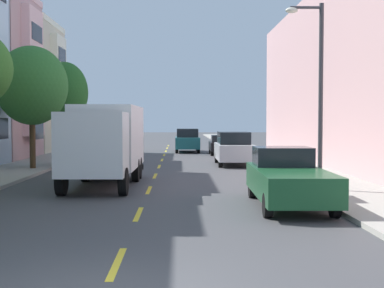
{
  "coord_description": "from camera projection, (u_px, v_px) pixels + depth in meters",
  "views": [
    {
      "loc": [
        1.12,
        -7.37,
        2.56
      ],
      "look_at": [
        1.86,
        22.79,
        1.23
      ],
      "focal_mm": 49.13,
      "sensor_mm": 36.0,
      "label": 1
    }
  ],
  "objects": [
    {
      "name": "ground_plane",
      "position": [
        163.0,
        157.0,
        37.41
      ],
      "size": [
        160.0,
        160.0,
        0.0
      ],
      "primitive_type": "plane",
      "color": "#424244"
    },
    {
      "name": "sidewalk_left",
      "position": [
        57.0,
        158.0,
        35.24
      ],
      "size": [
        3.2,
        120.0,
        0.14
      ],
      "primitive_type": "cube",
      "color": "#A39E93",
      "rests_on": "ground_plane"
    },
    {
      "name": "sidewalk_right",
      "position": [
        267.0,
        158.0,
        35.59
      ],
      "size": [
        3.2,
        120.0,
        0.14
      ],
      "primitive_type": "cube",
      "color": "#A39E93",
      "rests_on": "ground_plane"
    },
    {
      "name": "lane_centerline_dashes",
      "position": [
        161.0,
        163.0,
        31.92
      ],
      "size": [
        0.14,
        47.2,
        0.01
      ],
      "color": "yellow",
      "rests_on": "ground_plane"
    },
    {
      "name": "street_tree_third",
      "position": [
        32.0,
        86.0,
        26.78
      ],
      "size": [
        3.64,
        3.64,
        6.25
      ],
      "color": "#47331E",
      "rests_on": "sidewalk_left"
    },
    {
      "name": "street_tree_farthest",
      "position": [
        65.0,
        93.0,
        34.47
      ],
      "size": [
        3.05,
        3.05,
        6.3
      ],
      "color": "#47331E",
      "rests_on": "sidewalk_left"
    },
    {
      "name": "street_lamp",
      "position": [
        316.0,
        82.0,
        18.39
      ],
      "size": [
        1.35,
        0.28,
        6.52
      ],
      "color": "#38383D",
      "rests_on": "sidewalk_right"
    },
    {
      "name": "delivery_box_truck",
      "position": [
        106.0,
        139.0,
        20.85
      ],
      "size": [
        2.53,
        7.39,
        3.17
      ],
      "color": "white",
      "rests_on": "ground_plane"
    },
    {
      "name": "parked_hatchback_black",
      "position": [
        221.0,
        145.0,
        39.8
      ],
      "size": [
        1.79,
        4.02,
        1.5
      ],
      "color": "black",
      "rests_on": "ground_plane"
    },
    {
      "name": "parked_pickup_forest",
      "position": [
        288.0,
        178.0,
        15.85
      ],
      "size": [
        2.14,
        5.35,
        1.73
      ],
      "color": "#194C28",
      "rests_on": "ground_plane"
    },
    {
      "name": "parked_suv_burgundy",
      "position": [
        85.0,
        149.0,
        29.86
      ],
      "size": [
        1.98,
        4.81,
        1.93
      ],
      "color": "maroon",
      "rests_on": "ground_plane"
    },
    {
      "name": "parked_wagon_champagne",
      "position": [
        99.0,
        146.0,
        36.77
      ],
      "size": [
        1.85,
        4.71,
        1.5
      ],
      "color": "tan",
      "rests_on": "ground_plane"
    },
    {
      "name": "parked_suv_silver",
      "position": [
        233.0,
        148.0,
        30.44
      ],
      "size": [
        1.98,
        4.81,
        1.93
      ],
      "color": "#B2B5BA",
      "rests_on": "ground_plane"
    },
    {
      "name": "parked_hatchback_red",
      "position": [
        113.0,
        142.0,
        44.19
      ],
      "size": [
        1.83,
        4.04,
        1.5
      ],
      "color": "#AD1E1E",
      "rests_on": "ground_plane"
    },
    {
      "name": "moving_teal_sedan",
      "position": [
        187.0,
        140.0,
        43.21
      ],
      "size": [
        1.95,
        4.8,
        1.93
      ],
      "color": "#195B60",
      "rests_on": "ground_plane"
    }
  ]
}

